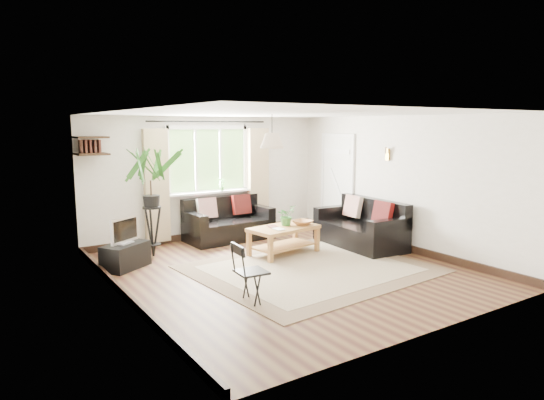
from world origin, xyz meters
TOP-DOWN VIEW (x-y plane):
  - floor at (0.00, 0.00)m, footprint 5.50×5.50m
  - ceiling at (0.00, 0.00)m, footprint 5.50×5.50m
  - wall_back at (0.00, 2.75)m, footprint 5.00×0.02m
  - wall_front at (0.00, -2.75)m, footprint 5.00×0.02m
  - wall_left at (-2.50, 0.00)m, footprint 0.02×5.50m
  - wall_right at (2.50, 0.00)m, footprint 0.02×5.50m
  - rug at (0.34, -0.17)m, footprint 3.64×3.19m
  - window at (0.00, 2.71)m, footprint 2.50×0.16m
  - door at (2.47, 1.70)m, footprint 0.06×0.96m
  - corner_shelf at (-2.25, 2.50)m, footprint 0.50×0.50m
  - pendant_lamp at (0.00, 0.40)m, footprint 0.36×0.36m
  - wall_sconce at (2.43, 0.30)m, footprint 0.12×0.12m
  - sofa_back at (0.21, 2.27)m, footprint 1.70×0.90m
  - sofa_right at (2.00, 0.50)m, footprint 1.80×0.97m
  - coffee_table at (0.50, 0.79)m, footprint 1.28×0.83m
  - table_plant at (0.60, 0.86)m, footprint 0.39×0.36m
  - bowl at (0.86, 0.73)m, footprint 0.41×0.41m
  - book_a at (0.21, 0.64)m, footprint 0.16×0.21m
  - book_b at (0.24, 0.88)m, footprint 0.20×0.24m
  - tv_stand at (-2.06, 1.45)m, footprint 0.85×0.75m
  - tv at (-2.06, 1.45)m, footprint 0.58×0.46m
  - palm_stand at (-1.45, 1.91)m, footprint 0.87×0.87m
  - folding_chair at (-1.16, -0.92)m, footprint 0.43×0.43m
  - sill_plant at (0.25, 2.63)m, footprint 0.14×0.10m

SIDE VIEW (x-z plane):
  - floor at x=0.00m, z-range 0.00..0.00m
  - rug at x=0.34m, z-range 0.00..0.02m
  - tv_stand at x=-2.06m, z-range 0.00..0.40m
  - coffee_table at x=0.50m, z-range 0.00..0.49m
  - folding_chair at x=-1.16m, z-range 0.00..0.78m
  - sofa_back at x=0.21m, z-range 0.00..0.79m
  - sofa_right at x=2.00m, z-range 0.00..0.83m
  - book_a at x=0.21m, z-range 0.49..0.51m
  - book_b at x=0.24m, z-range 0.49..0.51m
  - bowl at x=0.86m, z-range 0.49..0.57m
  - tv at x=-2.06m, z-range 0.40..0.83m
  - table_plant at x=0.60m, z-range 0.49..0.85m
  - palm_stand at x=-1.45m, z-range 0.00..1.86m
  - door at x=2.47m, z-range -0.03..2.03m
  - sill_plant at x=0.25m, z-range 0.93..1.20m
  - wall_back at x=0.00m, z-range 0.00..2.40m
  - wall_front at x=0.00m, z-range 0.00..2.40m
  - wall_left at x=-2.50m, z-range 0.00..2.40m
  - wall_right at x=2.50m, z-range 0.00..2.40m
  - window at x=0.00m, z-range 0.47..2.63m
  - wall_sconce at x=2.43m, z-range 1.60..1.88m
  - corner_shelf at x=-2.25m, z-range 1.72..2.06m
  - pendant_lamp at x=0.00m, z-range 1.78..2.32m
  - ceiling at x=0.00m, z-range 2.40..2.40m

